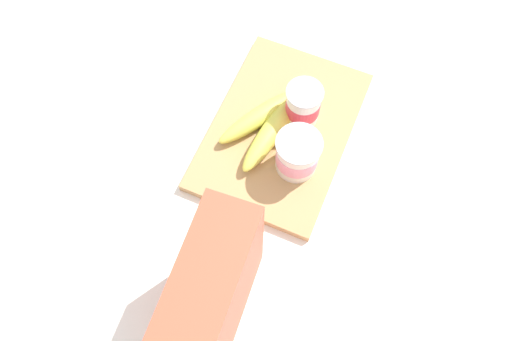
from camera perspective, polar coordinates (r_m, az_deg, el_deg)
ground_plane at (r=0.93m, az=2.83°, el=4.33°), size 2.40×2.40×0.00m
cutting_board at (r=0.92m, az=2.85°, el=4.61°), size 0.35×0.24×0.02m
cereal_box at (r=0.71m, az=-4.93°, el=-13.96°), size 0.21×0.09×0.24m
yogurt_cup_front at (r=0.89m, az=5.39°, el=7.47°), size 0.06×0.06×0.08m
yogurt_cup_back at (r=0.84m, az=4.76°, el=1.85°), size 0.08×0.08×0.08m
banana_bunch at (r=0.89m, az=1.25°, el=5.30°), size 0.20×0.13×0.04m
spoon at (r=1.04m, az=4.25°, el=14.81°), size 0.13×0.04×0.01m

